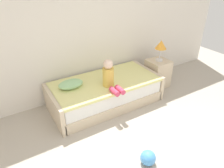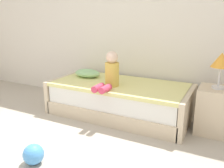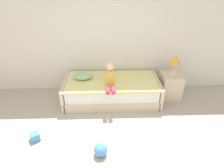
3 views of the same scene
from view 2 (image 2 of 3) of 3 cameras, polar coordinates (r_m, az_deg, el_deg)
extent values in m
cube|color=silver|center=(4.05, 3.25, 15.72)|extent=(7.20, 0.10, 2.90)
cube|color=beige|center=(3.68, 1.78, -5.79)|extent=(2.00, 1.00, 0.20)
cube|color=white|center=(3.61, 1.82, -2.47)|extent=(1.94, 0.94, 0.25)
cube|color=#E5E08C|center=(3.56, 1.84, -0.18)|extent=(1.98, 0.98, 0.05)
cube|color=beige|center=(4.15, -11.03, -1.38)|extent=(0.07, 1.00, 0.50)
cube|color=beige|center=(3.35, 17.84, -6.08)|extent=(0.07, 1.00, 0.50)
cube|color=beige|center=(3.33, 23.59, -5.91)|extent=(0.44, 0.44, 0.60)
cylinder|color=silver|center=(3.23, 24.21, -0.71)|extent=(0.15, 0.15, 0.03)
cylinder|color=silver|center=(3.20, 24.48, 1.61)|extent=(0.02, 0.02, 0.24)
cone|color=#F29E33|center=(3.16, 24.91, 5.30)|extent=(0.24, 0.24, 0.18)
cylinder|color=gold|center=(3.37, 0.00, 2.33)|extent=(0.20, 0.20, 0.34)
sphere|color=beige|center=(3.32, 0.00, 6.46)|extent=(0.17, 0.17, 0.17)
cylinder|color=#D83F60|center=(3.18, -3.36, -0.89)|extent=(0.09, 0.22, 0.09)
cylinder|color=#D83F60|center=(3.12, -1.62, -1.16)|extent=(0.09, 0.22, 0.09)
ellipsoid|color=#99CC8C|center=(3.93, -5.96, 2.62)|extent=(0.44, 0.30, 0.13)
sphere|color=#4C99E5|center=(2.65, -18.43, -15.79)|extent=(0.22, 0.22, 0.22)
camera|label=1|loc=(3.24, -66.08, 23.46)|focal=33.29mm
camera|label=3|loc=(1.99, -93.36, 32.68)|focal=30.65mm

